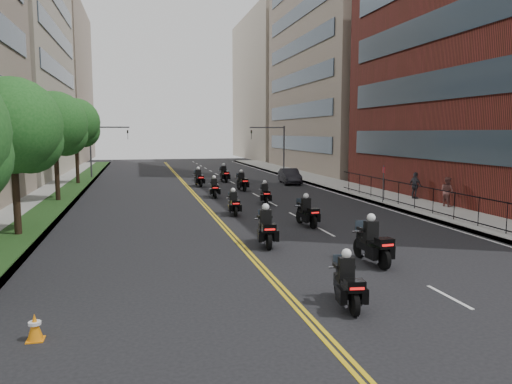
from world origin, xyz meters
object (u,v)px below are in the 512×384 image
at_px(motorcycle_3, 307,213).
at_px(parked_sedan, 290,176).
at_px(motorcycle_7, 242,182).
at_px(motorcycle_8, 199,179).
at_px(pedestrian_b, 447,192).
at_px(traffic_cone, 35,327).
at_px(motorcycle_1, 373,244).
at_px(motorcycle_6, 214,189).
at_px(motorcycle_0, 347,285).
at_px(motorcycle_4, 234,204).
at_px(pedestrian_c, 415,186).
at_px(motorcycle_9, 224,175).
at_px(motorcycle_5, 265,195).
at_px(motorcycle_2, 266,229).

distance_m(motorcycle_3, parked_sedan, 21.62).
bearing_deg(motorcycle_7, motorcycle_8, 123.46).
height_order(motorcycle_7, parked_sedan, motorcycle_7).
height_order(motorcycle_8, parked_sedan, motorcycle_8).
distance_m(pedestrian_b, traffic_cone, 26.85).
distance_m(motorcycle_1, motorcycle_6, 20.48).
distance_m(motorcycle_7, parked_sedan, 7.09).
bearing_deg(motorcycle_0, motorcycle_4, 98.07).
relative_size(motorcycle_0, pedestrian_c, 1.17).
distance_m(motorcycle_0, motorcycle_3, 12.11).
height_order(motorcycle_0, motorcycle_9, motorcycle_9).
xyz_separation_m(motorcycle_0, motorcycle_3, (2.89, 11.76, 0.03)).
height_order(motorcycle_6, motorcycle_9, motorcycle_9).
xyz_separation_m(motorcycle_5, motorcycle_6, (-2.85, 4.22, 0.02)).
bearing_deg(traffic_cone, pedestrian_c, 42.20).
xyz_separation_m(motorcycle_1, parked_sedan, (5.62, 28.59, -0.02)).
xyz_separation_m(parked_sedan, traffic_cone, (-16.48, -33.08, -0.40)).
distance_m(motorcycle_7, motorcycle_9, 7.49).
relative_size(motorcycle_8, pedestrian_b, 1.28).
bearing_deg(parked_sedan, motorcycle_3, -99.42).
distance_m(motorcycle_2, motorcycle_7, 20.64).
height_order(motorcycle_1, motorcycle_8, motorcycle_1).
height_order(parked_sedan, pedestrian_b, pedestrian_b).
distance_m(motorcycle_6, pedestrian_c, 14.63).
bearing_deg(motorcycle_0, motorcycle_6, 97.69).
bearing_deg(motorcycle_9, motorcycle_4, -102.21).
relative_size(motorcycle_7, pedestrian_c, 1.26).
relative_size(motorcycle_3, motorcycle_4, 1.08).
relative_size(pedestrian_b, traffic_cone, 2.89).
height_order(motorcycle_5, traffic_cone, motorcycle_5).
bearing_deg(parked_sedan, pedestrian_c, -63.48).
height_order(motorcycle_6, parked_sedan, motorcycle_6).
relative_size(motorcycle_2, motorcycle_3, 1.06).
height_order(motorcycle_1, parked_sedan, motorcycle_1).
xyz_separation_m(motorcycle_0, motorcycle_6, (-0.08, 24.36, 0.01)).
distance_m(motorcycle_6, traffic_cone, 26.03).
bearing_deg(motorcycle_6, motorcycle_2, -87.80).
bearing_deg(motorcycle_0, motorcycle_2, 99.77).
xyz_separation_m(motorcycle_4, motorcycle_6, (0.08, 8.19, 0.02)).
bearing_deg(traffic_cone, motorcycle_4, 64.53).
bearing_deg(pedestrian_b, motorcycle_9, 15.20).
distance_m(motorcycle_0, motorcycle_7, 28.42).
bearing_deg(motorcycle_7, motorcycle_5, -95.77).
height_order(motorcycle_1, motorcycle_9, motorcycle_1).
bearing_deg(motorcycle_7, motorcycle_2, -104.05).
distance_m(motorcycle_2, motorcycle_5, 12.65).
distance_m(motorcycle_4, motorcycle_6, 8.19).
distance_m(motorcycle_5, pedestrian_b, 11.83).
height_order(motorcycle_5, pedestrian_b, pedestrian_b).
height_order(motorcycle_5, parked_sedan, motorcycle_5).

